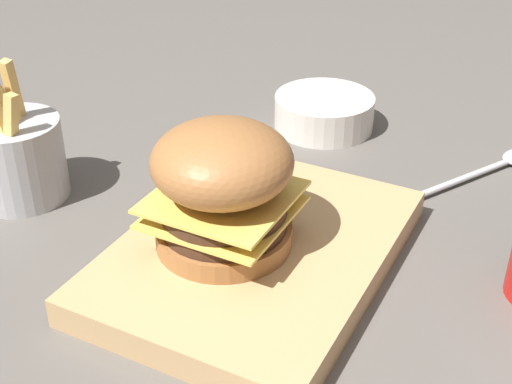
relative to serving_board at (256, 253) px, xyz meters
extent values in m
plane|color=#5B5651|center=(-0.02, -0.07, -0.01)|extent=(6.00, 6.00, 0.00)
cube|color=tan|center=(0.00, 0.00, 0.00)|extent=(0.30, 0.22, 0.03)
cylinder|color=#9E6638|center=(-0.02, 0.02, 0.02)|extent=(0.12, 0.12, 0.02)
cylinder|color=#422819|center=(-0.02, 0.02, 0.04)|extent=(0.11, 0.11, 0.01)
cube|color=#EAC656|center=(-0.02, 0.02, 0.05)|extent=(0.11, 0.11, 0.00)
cylinder|color=#422819|center=(-0.02, 0.02, 0.05)|extent=(0.11, 0.11, 0.01)
cube|color=#EAC656|center=(-0.02, 0.02, 0.06)|extent=(0.11, 0.11, 0.00)
ellipsoid|color=#9E6638|center=(-0.02, 0.02, 0.09)|extent=(0.12, 0.12, 0.06)
cylinder|color=#B7B7BC|center=(0.00, 0.27, 0.03)|extent=(0.09, 0.09, 0.08)
cube|color=#E5B760|center=(-0.02, 0.27, 0.08)|extent=(0.02, 0.04, 0.08)
cube|color=#E5B760|center=(-0.02, 0.25, 0.07)|extent=(0.02, 0.02, 0.08)
cube|color=#E5B760|center=(0.01, 0.27, 0.08)|extent=(0.02, 0.02, 0.10)
cube|color=#E5B760|center=(0.00, 0.27, 0.08)|extent=(0.03, 0.03, 0.09)
cylinder|color=silver|center=(0.29, 0.06, 0.01)|extent=(0.12, 0.12, 0.04)
cylinder|color=#669356|center=(0.29, 0.06, 0.02)|extent=(0.10, 0.10, 0.01)
cylinder|color=silver|center=(0.23, -0.13, -0.01)|extent=(0.12, 0.07, 0.01)
cylinder|color=#B21E14|center=(0.20, 0.14, -0.01)|extent=(0.04, 0.04, 0.00)
camera|label=1|loc=(-0.46, -0.24, 0.38)|focal=50.00mm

